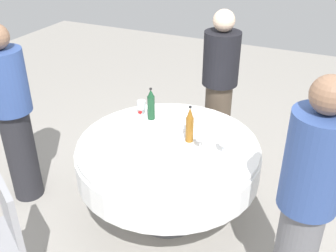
% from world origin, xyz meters
% --- Properties ---
extents(ground_plane, '(10.00, 10.00, 0.00)m').
position_xyz_m(ground_plane, '(0.00, 0.00, 0.00)').
color(ground_plane, gray).
extents(dining_table, '(1.46, 1.46, 0.74)m').
position_xyz_m(dining_table, '(0.00, 0.00, 0.59)').
color(dining_table, white).
rests_on(dining_table, ground_plane).
extents(bottle_clear_far, '(0.06, 0.06, 0.33)m').
position_xyz_m(bottle_clear_far, '(0.14, 0.18, 0.89)').
color(bottle_clear_far, silver).
rests_on(bottle_clear_far, dining_table).
extents(bottle_dark_green_left, '(0.06, 0.06, 0.29)m').
position_xyz_m(bottle_dark_green_left, '(0.30, -0.31, 0.87)').
color(bottle_dark_green_left, '#194728').
rests_on(bottle_dark_green_left, dining_table).
extents(bottle_amber_near, '(0.06, 0.06, 0.31)m').
position_xyz_m(bottle_amber_near, '(-0.14, -0.10, 0.88)').
color(bottle_amber_near, '#8C5619').
rests_on(bottle_amber_near, dining_table).
extents(wine_glass_north, '(0.07, 0.07, 0.14)m').
position_xyz_m(wine_glass_north, '(0.41, -0.34, 0.83)').
color(wine_glass_north, white).
rests_on(wine_glass_north, dining_table).
extents(wine_glass_front, '(0.07, 0.07, 0.14)m').
position_xyz_m(wine_glass_front, '(-0.25, -0.04, 0.84)').
color(wine_glass_front, white).
rests_on(wine_glass_front, dining_table).
extents(wine_glass_east, '(0.06, 0.06, 0.14)m').
position_xyz_m(wine_glass_east, '(-0.43, -0.05, 0.84)').
color(wine_glass_east, white).
rests_on(wine_glass_east, dining_table).
extents(plate_inner, '(0.24, 0.24, 0.02)m').
position_xyz_m(plate_inner, '(0.03, -0.31, 0.75)').
color(plate_inner, white).
rests_on(plate_inner, dining_table).
extents(plate_mid, '(0.21, 0.21, 0.02)m').
position_xyz_m(plate_mid, '(-0.17, 0.41, 0.75)').
color(plate_mid, white).
rests_on(plate_mid, dining_table).
extents(knife_left, '(0.18, 0.07, 0.00)m').
position_xyz_m(knife_left, '(-0.38, 0.14, 0.74)').
color(knife_left, silver).
rests_on(knife_left, dining_table).
extents(folded_napkin, '(0.19, 0.19, 0.02)m').
position_xyz_m(folded_napkin, '(0.13, -0.01, 0.75)').
color(folded_napkin, white).
rests_on(folded_napkin, dining_table).
extents(person_far, '(0.34, 0.34, 1.60)m').
position_xyz_m(person_far, '(1.31, 0.27, 0.84)').
color(person_far, '#26262B').
rests_on(person_far, ground_plane).
extents(person_left, '(0.34, 0.34, 1.65)m').
position_xyz_m(person_left, '(-1.08, 0.44, 0.87)').
color(person_left, slate).
rests_on(person_left, ground_plane).
extents(person_near, '(0.34, 0.34, 1.58)m').
position_xyz_m(person_near, '(-0.09, -1.00, 0.82)').
color(person_near, '#4C3F33').
rests_on(person_near, ground_plane).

